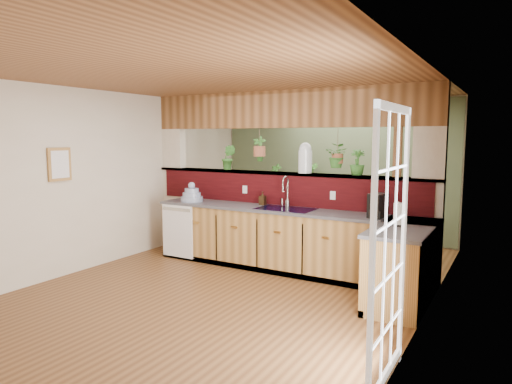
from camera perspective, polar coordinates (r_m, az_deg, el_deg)
The scene contains 28 objects.
ground at distance 6.01m, azimuth -2.75°, elevation -11.70°, with size 4.60×7.00×0.01m, color brown.
ceiling at distance 5.74m, azimuth -2.90°, elevation 13.72°, with size 4.60×7.00×0.01m, color brown.
wall_back at distance 8.87m, azimuth 9.56°, elevation 2.81°, with size 4.60×0.02×2.60m, color beige.
wall_left at distance 7.24m, azimuth -18.31°, elevation 1.66°, with size 0.02×7.00×2.60m, color beige.
wall_right at distance 4.89m, azimuth 20.44°, elevation -0.78°, with size 0.02×7.00×2.60m, color beige.
pass_through_partition at distance 6.90m, azimuth 3.48°, elevation 0.84°, with size 4.60×0.21×2.60m.
pass_through_ledge at distance 6.89m, azimuth 3.28°, elevation 2.34°, with size 4.60×0.21×0.04m, color brown.
header_beam at distance 6.89m, azimuth 3.33°, elevation 10.28°, with size 4.60×0.15×0.55m, color brown.
sage_backwall at distance 8.85m, azimuth 9.52°, elevation 2.81°, with size 4.55×0.02×2.55m, color #526343.
countertop at distance 6.26m, azimuth 8.11°, elevation -6.73°, with size 4.14×1.52×0.90m.
dishwasher at distance 7.26m, azimuth -9.79°, elevation -4.80°, with size 0.58×0.03×0.82m.
navy_sink at distance 6.52m, azimuth 3.72°, elevation -2.79°, with size 0.82×0.50×0.18m.
french_door at distance 3.69m, azimuth 16.36°, elevation -6.99°, with size 0.06×1.02×2.16m, color white.
framed_print at distance 6.70m, azimuth -23.35°, elevation 3.19°, with size 0.04×0.35×0.45m.
faucet at distance 6.64m, azimuth 3.78°, elevation 0.22°, with size 0.20×0.20×0.46m.
dish_stack at distance 7.29m, azimuth -8.03°, elevation -0.43°, with size 0.35×0.35×0.31m.
soap_dispenser at distance 6.87m, azimuth 0.83°, elevation -0.78°, with size 0.09×0.09×0.20m, color #342413.
coffee_maker at distance 5.96m, azimuth 14.96°, elevation -1.77°, with size 0.16×0.28×0.31m.
paper_towel at distance 5.49m, azimuth 17.35°, elevation -2.74°, with size 0.13×0.13×0.28m.
glass_jar at distance 6.72m, azimuth 6.17°, elevation 4.26°, with size 0.20×0.20×0.44m.
ledge_plant_left at distance 7.37m, azimuth -3.46°, elevation 4.34°, with size 0.22×0.18×0.40m, color #2F6824.
ledge_plant_right at distance 6.44m, azimuth 12.55°, elevation 3.64°, with size 0.20×0.20×0.36m, color #2F6824.
hanging_plant_a at distance 7.06m, azimuth 0.43°, elevation 6.42°, with size 0.24×0.19×0.51m.
hanging_plant_b at distance 6.53m, azimuth 10.18°, elevation 5.80°, with size 0.33×0.30×0.50m.
shelving_console at distance 9.00m, azimuth 4.67°, elevation -2.18°, with size 1.39×0.37×0.93m, color black.
shelf_plant_a at distance 9.09m, azimuth 2.57°, elevation 2.21°, with size 0.22×0.15×0.42m, color #2F6824.
shelf_plant_b at distance 8.76m, azimuth 7.00°, elevation 2.11°, with size 0.26×0.26×0.46m, color #2F6824.
floor_plant at distance 7.70m, azimuth 16.58°, elevation -5.14°, with size 0.63×0.54×0.70m, color #2F6824.
Camera 1 is at (3.10, -4.79, 1.92)m, focal length 32.00 mm.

